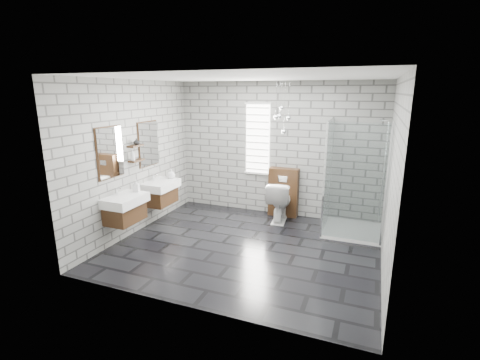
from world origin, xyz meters
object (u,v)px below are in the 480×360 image
Objects in this scene: vanity_right at (159,186)px; shower_enclosure at (348,207)px; toilet at (280,201)px; cistern_panel at (283,192)px; vanity_left at (123,201)px.

vanity_right is 3.51m from shower_enclosure.
shower_enclosure is at bearing 164.42° from toilet.
toilet is (0.00, -0.29, -0.10)m from cistern_panel.
vanity_left is at bearing 37.99° from toilet.
shower_enclosure is 1.33m from toilet.
cistern_panel reaches higher than toilet.
shower_enclosure reaches higher than cistern_panel.
vanity_right reaches higher than cistern_panel.
vanity_left and vanity_right have the same top height.
vanity_right is at bearing -167.10° from shower_enclosure.
toilet is at bearing 43.89° from vanity_left.
toilet is at bearing -90.00° from cistern_panel.
cistern_panel is (2.10, 1.30, -0.26)m from vanity_right.
shower_enclosure is (3.41, 0.78, -0.25)m from vanity_right.
vanity_right is at bearing -148.33° from cistern_panel.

